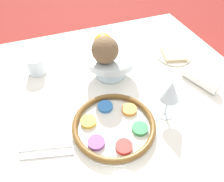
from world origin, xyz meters
TOP-DOWN VIEW (x-y plane):
  - ground_plane at (0.00, 0.00)m, footprint 8.00×8.00m
  - dining_table at (0.00, 0.00)m, footprint 1.16×1.07m
  - seder_plate at (-0.11, 0.10)m, footprint 0.28×0.28m
  - wine_glass at (-0.11, -0.10)m, footprint 0.07×0.07m
  - fruit_stand at (0.16, 0.01)m, footprint 0.21×0.21m
  - orange_fruit at (0.20, 0.03)m, footprint 0.08×0.08m
  - coconut at (0.13, 0.04)m, footprint 0.10×0.10m
  - bread_plate at (0.18, -0.31)m, footprint 0.16×0.16m
  - napkin_roll at (-0.02, -0.31)m, footprint 0.16×0.09m
  - cup_mid at (0.29, 0.30)m, footprint 0.08×0.08m
  - fork_left at (-0.13, 0.33)m, footprint 0.06×0.17m
  - fork_right at (-0.10, 0.33)m, footprint 0.06×0.17m

SIDE VIEW (x-z plane):
  - ground_plane at x=0.00m, z-range 0.00..0.00m
  - dining_table at x=0.00m, z-range 0.00..0.70m
  - fork_left at x=-0.13m, z-range 0.70..0.71m
  - fork_right at x=-0.10m, z-range 0.70..0.71m
  - bread_plate at x=0.18m, z-range 0.70..0.72m
  - seder_plate at x=-0.11m, z-range 0.70..0.73m
  - napkin_roll at x=-0.02m, z-range 0.70..0.75m
  - cup_mid at x=0.29m, z-range 0.70..0.78m
  - fruit_stand at x=0.16m, z-range 0.73..0.83m
  - wine_glass at x=-0.11m, z-range 0.74..0.89m
  - orange_fruit at x=0.20m, z-range 0.81..0.88m
  - coconut at x=0.13m, z-range 0.81..0.91m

